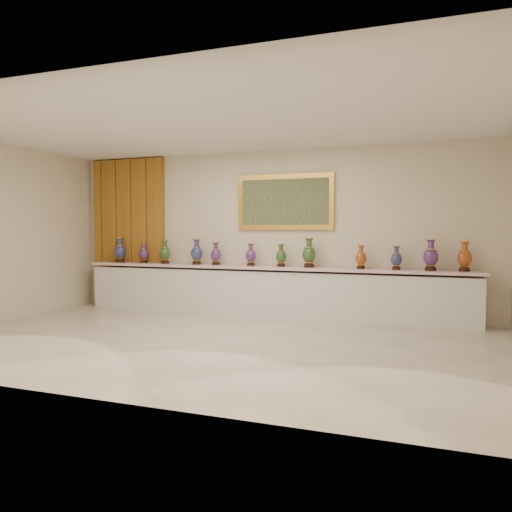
# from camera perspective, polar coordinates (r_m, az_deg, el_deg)

# --- Properties ---
(ground) EXTENTS (8.00, 8.00, 0.00)m
(ground) POSITION_cam_1_polar(r_m,az_deg,el_deg) (7.03, -4.92, -9.77)
(ground) COLOR beige
(ground) RESTS_ON ground
(room) EXTENTS (8.00, 8.00, 8.00)m
(room) POSITION_cam_1_polar(r_m,az_deg,el_deg) (10.21, -11.86, 3.14)
(room) COLOR beige
(room) RESTS_ON ground
(counter) EXTENTS (7.28, 0.48, 0.90)m
(counter) POSITION_cam_1_polar(r_m,az_deg,el_deg) (9.03, 1.22, -4.10)
(counter) COLOR white
(counter) RESTS_ON ground
(vase_0) EXTENTS (0.27, 0.27, 0.49)m
(vase_0) POSITION_cam_1_polar(r_m,az_deg,el_deg) (10.39, -15.28, 0.52)
(vase_0) COLOR black
(vase_0) RESTS_ON counter
(vase_1) EXTENTS (0.21, 0.21, 0.40)m
(vase_1) POSITION_cam_1_polar(r_m,az_deg,el_deg) (10.13, -12.69, 0.25)
(vase_1) COLOR black
(vase_1) RESTS_ON counter
(vase_2) EXTENTS (0.23, 0.23, 0.46)m
(vase_2) POSITION_cam_1_polar(r_m,az_deg,el_deg) (9.83, -10.36, 0.34)
(vase_2) COLOR black
(vase_2) RESTS_ON counter
(vase_3) EXTENTS (0.24, 0.24, 0.48)m
(vase_3) POSITION_cam_1_polar(r_m,az_deg,el_deg) (9.49, -6.79, 0.34)
(vase_3) COLOR black
(vase_3) RESTS_ON counter
(vase_4) EXTENTS (0.24, 0.24, 0.43)m
(vase_4) POSITION_cam_1_polar(r_m,az_deg,el_deg) (9.33, -4.60, 0.15)
(vase_4) COLOR black
(vase_4) RESTS_ON counter
(vase_5) EXTENTS (0.25, 0.25, 0.41)m
(vase_5) POSITION_cam_1_polar(r_m,az_deg,el_deg) (9.09, -0.60, 0.05)
(vase_5) COLOR black
(vase_5) RESTS_ON counter
(vase_6) EXTENTS (0.20, 0.20, 0.40)m
(vase_6) POSITION_cam_1_polar(r_m,az_deg,el_deg) (8.89, 2.89, -0.04)
(vase_6) COLOR black
(vase_6) RESTS_ON counter
(vase_7) EXTENTS (0.31, 0.31, 0.51)m
(vase_7) POSITION_cam_1_polar(r_m,az_deg,el_deg) (8.73, 6.09, 0.21)
(vase_7) COLOR black
(vase_7) RESTS_ON counter
(vase_8) EXTENTS (0.23, 0.23, 0.40)m
(vase_8) POSITION_cam_1_polar(r_m,az_deg,el_deg) (8.54, 11.91, -0.24)
(vase_8) COLOR black
(vase_8) RESTS_ON counter
(vase_9) EXTENTS (0.19, 0.19, 0.39)m
(vase_9) POSITION_cam_1_polar(r_m,az_deg,el_deg) (8.49, 15.75, -0.33)
(vase_9) COLOR black
(vase_9) RESTS_ON counter
(vase_10) EXTENTS (0.28, 0.28, 0.51)m
(vase_10) POSITION_cam_1_polar(r_m,az_deg,el_deg) (8.44, 19.35, -0.05)
(vase_10) COLOR black
(vase_10) RESTS_ON counter
(vase_11) EXTENTS (0.26, 0.26, 0.48)m
(vase_11) POSITION_cam_1_polar(r_m,az_deg,el_deg) (8.50, 22.73, -0.19)
(vase_11) COLOR black
(vase_11) RESTS_ON counter
(label_card) EXTENTS (0.10, 0.06, 0.00)m
(label_card) POSITION_cam_1_polar(r_m,az_deg,el_deg) (9.79, -11.18, -0.87)
(label_card) COLOR white
(label_card) RESTS_ON counter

